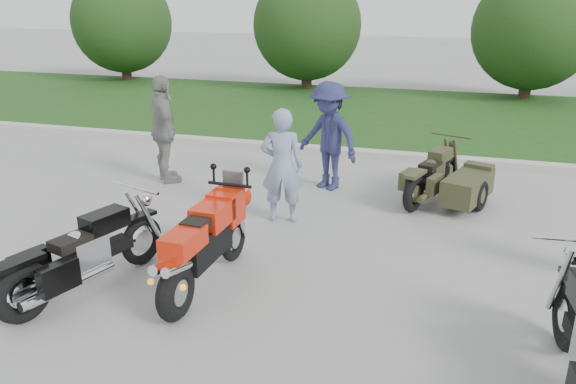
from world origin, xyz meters
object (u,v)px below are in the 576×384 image
(cruiser_left, at_px, (80,258))
(person_stripe, at_px, (282,166))
(sportbike_red, at_px, (205,242))
(person_back, at_px, (164,130))
(cruiser_sidecar, at_px, (452,183))
(person_denim, at_px, (329,136))

(cruiser_left, xyz_separation_m, person_stripe, (1.55, 2.72, 0.42))
(sportbike_red, distance_m, person_back, 4.12)
(person_stripe, height_order, person_back, person_back)
(cruiser_left, bearing_deg, cruiser_sidecar, 63.85)
(person_stripe, relative_size, person_back, 0.90)
(sportbike_red, xyz_separation_m, cruiser_sidecar, (2.67, 3.62, -0.21))
(sportbike_red, relative_size, person_stripe, 1.22)
(person_denim, height_order, person_back, person_back)
(cruiser_left, relative_size, person_denim, 1.17)
(sportbike_red, relative_size, cruiser_sidecar, 1.06)
(person_stripe, bearing_deg, person_back, -37.20)
(cruiser_left, bearing_deg, person_denim, 84.51)
(person_back, bearing_deg, person_stripe, -156.96)
(cruiser_left, relative_size, person_stripe, 1.27)
(cruiser_sidecar, bearing_deg, person_denim, -167.14)
(cruiser_sidecar, xyz_separation_m, person_back, (-4.97, -0.22, 0.59))
(sportbike_red, height_order, person_back, person_back)
(sportbike_red, bearing_deg, person_stripe, 86.00)
(sportbike_red, relative_size, person_denim, 1.13)
(cruiser_left, xyz_separation_m, person_back, (-1.00, 3.90, 0.52))
(cruiser_left, distance_m, person_back, 4.06)
(cruiser_left, height_order, person_stripe, person_stripe)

